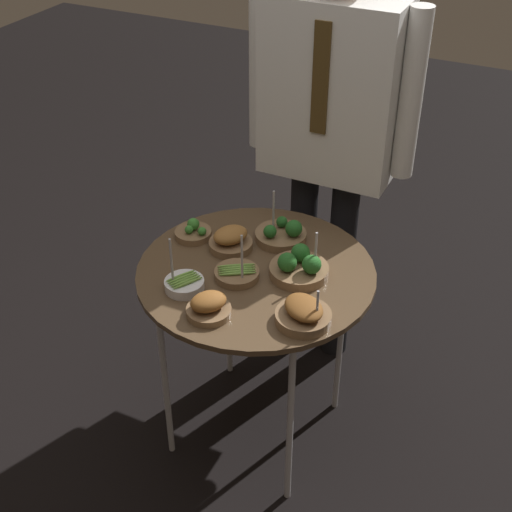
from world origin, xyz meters
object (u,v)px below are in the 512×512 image
Objects in this scene: serving_cart at (256,282)px; bowl_asparagus_mid_left at (184,284)px; bowl_asparagus_near_rim at (237,273)px; waiter_figure at (331,111)px; bowl_roast_back_left at (231,240)px; bowl_roast_back_right at (303,313)px; bowl_broccoli_mid_right at (283,234)px; bowl_roast_front_left at (209,306)px; bowl_broccoli_center at (299,267)px; bowl_broccoli_front_center at (193,232)px.

serving_cart is 0.23m from bowl_asparagus_mid_left.
bowl_asparagus_near_rim is 0.64m from waiter_figure.
bowl_roast_back_left is at bearing 124.21° from bowl_asparagus_near_rim.
serving_cart is at bearing -92.64° from waiter_figure.
bowl_roast_back_right is 0.36m from bowl_asparagus_mid_left.
bowl_asparagus_mid_left is at bearing -113.32° from bowl_broccoli_mid_right.
serving_cart is at bearing 83.85° from bowl_roast_front_left.
bowl_broccoli_center is at bearing 60.71° from bowl_roast_front_left.
bowl_broccoli_front_center is 0.59m from waiter_figure.
bowl_broccoli_front_center is 0.39m from bowl_roast_front_left.
bowl_broccoli_mid_right is 0.38m from bowl_asparagus_mid_left.
bowl_roast_back_left reaches higher than serving_cart.
bowl_broccoli_mid_right is 0.95× the size of bowl_asparagus_mid_left.
bowl_asparagus_near_rim is 0.96× the size of bowl_broccoli_center.
bowl_roast_front_left is (0.23, -0.32, 0.01)m from bowl_broccoli_front_center.
bowl_broccoli_center is 0.21m from bowl_roast_back_right.
waiter_figure reaches higher than bowl_broccoli_center.
bowl_asparagus_mid_left is at bearing -177.72° from bowl_roast_back_right.
waiter_figure is at bearing 86.22° from bowl_roast_front_left.
waiter_figure is (0.28, 0.43, 0.29)m from bowl_broccoli_front_center.
bowl_broccoli_center is 0.39m from bowl_broccoli_front_center.
bowl_asparagus_mid_left is at bearing -129.84° from serving_cart.
bowl_broccoli_front_center is 0.07× the size of waiter_figure.
bowl_roast_back_right is at bearing -73.73° from waiter_figure.
bowl_broccoli_front_center is at bearing -158.33° from bowl_broccoli_mid_right.
bowl_asparagus_near_rim is 1.21× the size of bowl_roast_back_left.
bowl_roast_back_right is (0.22, -0.16, 0.07)m from serving_cart.
bowl_roast_back_right is (0.47, -0.23, 0.01)m from bowl_broccoli_front_center.
bowl_roast_back_right reaches higher than bowl_roast_back_left.
bowl_asparagus_near_rim is 0.15m from bowl_roast_back_left.
bowl_broccoli_center reaches higher than bowl_broccoli_mid_right.
bowl_asparagus_near_rim is 1.06× the size of bowl_roast_back_right.
bowl_asparagus_near_rim reaches higher than bowl_broccoli_mid_right.
waiter_figure is (0.14, 0.44, 0.28)m from bowl_roast_back_left.
bowl_broccoli_mid_right is (0.01, 0.18, 0.07)m from serving_cart.
serving_cart is at bearing -16.14° from bowl_broccoli_front_center.
bowl_broccoli_center is at bearing 28.55° from bowl_asparagus_near_rim.
waiter_figure is (-0.10, 0.48, 0.28)m from bowl_broccoli_center.
bowl_roast_back_left is at bearing -2.17° from bowl_broccoli_front_center.
bowl_broccoli_front_center is at bearing 114.27° from bowl_asparagus_mid_left.
bowl_asparagus_near_rim is at bearing -30.77° from bowl_broccoli_front_center.
waiter_figure reaches higher than bowl_broccoli_mid_right.
serving_cart is 5.56× the size of bowl_roast_front_left.
waiter_figure is at bearing 102.10° from bowl_broccoli_center.
bowl_roast_back_right is (0.25, -0.10, 0.01)m from bowl_asparagus_near_rim.
bowl_broccoli_center is 1.36× the size of bowl_roast_front_left.
bowl_roast_back_right is at bearing -57.98° from bowl_broccoli_mid_right.
bowl_asparagus_mid_left is (-0.36, -0.01, -0.01)m from bowl_roast_back_right.
waiter_figure reaches higher than bowl_asparagus_mid_left.
waiter_figure reaches higher than bowl_roast_back_left.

